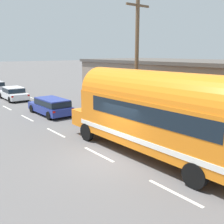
{
  "coord_description": "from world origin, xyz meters",
  "views": [
    {
      "loc": [
        -7.12,
        -9.32,
        4.92
      ],
      "look_at": [
        1.83,
        2.03,
        1.68
      ],
      "focal_mm": 42.49,
      "sensor_mm": 36.0,
      "label": 1
    }
  ],
  "objects_px": {
    "painted_bus": "(163,112)",
    "car_lead": "(51,105)",
    "car_second": "(14,93)",
    "utility_pole": "(137,61)"
  },
  "relations": [
    {
      "from": "painted_bus",
      "to": "car_lead",
      "type": "height_order",
      "value": "painted_bus"
    },
    {
      "from": "painted_bus",
      "to": "car_second",
      "type": "bearing_deg",
      "value": 90.06
    },
    {
      "from": "car_second",
      "to": "car_lead",
      "type": "bearing_deg",
      "value": -89.95
    },
    {
      "from": "utility_pole",
      "to": "car_second",
      "type": "relative_size",
      "value": 1.77
    },
    {
      "from": "painted_bus",
      "to": "car_second",
      "type": "xyz_separation_m",
      "value": [
        -0.02,
        20.69,
        -1.56
      ]
    },
    {
      "from": "utility_pole",
      "to": "painted_bus",
      "type": "bearing_deg",
      "value": -119.62
    },
    {
      "from": "car_second",
      "to": "painted_bus",
      "type": "bearing_deg",
      "value": -89.94
    },
    {
      "from": "car_lead",
      "to": "car_second",
      "type": "bearing_deg",
      "value": 90.05
    },
    {
      "from": "painted_bus",
      "to": "utility_pole",
      "type": "bearing_deg",
      "value": 60.38
    },
    {
      "from": "painted_bus",
      "to": "car_lead",
      "type": "xyz_separation_m",
      "value": [
        -0.02,
        11.67,
        -1.51
      ]
    }
  ]
}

